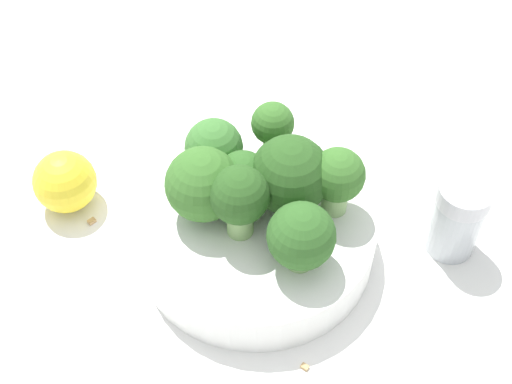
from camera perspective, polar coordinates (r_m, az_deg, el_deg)
ground_plane at (r=0.54m, az=0.00°, el=-4.58°), size 3.00×3.00×0.00m
bowl at (r=0.52m, az=0.00°, el=-3.44°), size 0.17×0.17×0.04m
broccoli_floret_0 at (r=0.48m, az=-1.33°, el=-0.49°), size 0.04×0.04×0.06m
broccoli_floret_1 at (r=0.47m, az=3.64°, el=-3.63°), size 0.05×0.05×0.05m
broccoli_floret_2 at (r=0.53m, az=1.75°, el=5.20°), size 0.03×0.03×0.05m
broccoli_floret_3 at (r=0.50m, az=2.74°, el=1.30°), size 0.06×0.06×0.06m
broccoli_floret_4 at (r=0.49m, az=-4.28°, el=0.52°), size 0.05×0.05×0.06m
broccoli_floret_5 at (r=0.50m, az=6.52°, el=1.13°), size 0.04×0.04×0.06m
broccoli_floret_6 at (r=0.52m, az=-3.38°, el=3.48°), size 0.04×0.04×0.05m
broccoli_floret_7 at (r=0.50m, az=-1.05°, el=0.99°), size 0.04×0.04×0.05m
pepper_shaker at (r=0.53m, az=15.80°, el=-1.99°), size 0.04×0.04×0.06m
lemon_wedge at (r=0.57m, az=-15.04°, el=0.80°), size 0.05×0.05×0.05m
almond_crumb_0 at (r=0.56m, az=-13.19°, el=-2.54°), size 0.01×0.01×0.01m
almond_crumb_1 at (r=0.49m, az=3.93°, el=-13.71°), size 0.01×0.01×0.01m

